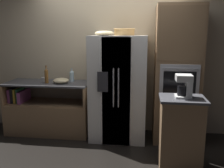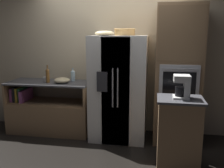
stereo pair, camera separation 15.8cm
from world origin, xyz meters
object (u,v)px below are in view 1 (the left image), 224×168
object	(u,v)px
fruit_bowl	(104,33)
mug	(44,80)
wicker_basket	(124,32)
bottle_short	(72,75)
bottle_tall	(46,76)
refrigerator	(119,88)
mixing_bowl	(61,81)
wall_oven	(177,75)
coffee_maker	(185,85)

from	to	relation	value
fruit_bowl	mug	bearing A→B (deg)	174.05
wicker_basket	bottle_short	bearing A→B (deg)	173.15
fruit_bowl	mug	xyz separation A→B (m)	(-1.09, 0.11, -0.80)
bottle_tall	bottle_short	world-z (taller)	bottle_tall
refrigerator	mixing_bowl	world-z (taller)	refrigerator
wicker_basket	bottle_tall	bearing A→B (deg)	-175.92
wicker_basket	bottle_tall	size ratio (longest dim) A/B	1.14
wall_oven	mug	bearing A→B (deg)	179.41
bottle_short	mixing_bowl	world-z (taller)	bottle_short
wicker_basket	bottle_tall	world-z (taller)	wicker_basket
wicker_basket	mixing_bowl	xyz separation A→B (m)	(-1.07, -0.07, -0.82)
fruit_bowl	wicker_basket	bearing A→B (deg)	23.19
wicker_basket	fruit_bowl	bearing A→B (deg)	-156.81
coffee_maker	fruit_bowl	bearing A→B (deg)	145.64
bottle_tall	mixing_bowl	xyz separation A→B (m)	(0.25, 0.02, -0.09)
fruit_bowl	coffee_maker	world-z (taller)	fruit_bowl
refrigerator	mug	xyz separation A→B (m)	(-1.32, 0.06, 0.10)
refrigerator	fruit_bowl	size ratio (longest dim) A/B	5.66
refrigerator	bottle_tall	bearing A→B (deg)	-179.35
wicker_basket	mug	xyz separation A→B (m)	(-1.40, -0.02, -0.82)
mug	refrigerator	bearing A→B (deg)	-2.70
refrigerator	mixing_bowl	bearing A→B (deg)	179.59
refrigerator	wall_oven	size ratio (longest dim) A/B	0.79
refrigerator	bottle_short	xyz separation A→B (m)	(-0.85, 0.19, 0.16)
bottle_tall	bottle_short	xyz separation A→B (m)	(0.38, 0.21, -0.02)
refrigerator	bottle_short	world-z (taller)	refrigerator
wall_oven	coffee_maker	size ratio (longest dim) A/B	7.49
wall_oven	refrigerator	bearing A→B (deg)	-177.60
wall_oven	wicker_basket	bearing A→B (deg)	177.27
mixing_bowl	bottle_short	bearing A→B (deg)	53.46
refrigerator	mixing_bowl	size ratio (longest dim) A/B	6.33
refrigerator	bottle_tall	xyz separation A→B (m)	(-1.23, -0.01, 0.19)
wall_oven	bottle_tall	world-z (taller)	wall_oven
wall_oven	mug	distance (m)	2.26
bottle_short	coffee_maker	size ratio (longest dim) A/B	0.79
bottle_tall	bottle_short	bearing A→B (deg)	28.27
bottle_short	mug	bearing A→B (deg)	-164.53
fruit_bowl	bottle_short	size ratio (longest dim) A/B	1.32
wicker_basket	coffee_maker	size ratio (longest dim) A/B	1.19
bottle_short	mixing_bowl	xyz separation A→B (m)	(-0.14, -0.18, -0.06)
mug	bottle_short	bearing A→B (deg)	15.47
bottle_short	bottle_tall	bearing A→B (deg)	-151.73
bottle_tall	mug	distance (m)	0.14
wicker_basket	bottle_short	xyz separation A→B (m)	(-0.93, 0.11, -0.76)
refrigerator	mug	distance (m)	1.32
wicker_basket	bottle_short	size ratio (longest dim) A/B	1.50
refrigerator	wicker_basket	size ratio (longest dim) A/B	4.95
fruit_bowl	coffee_maker	distance (m)	1.55
refrigerator	bottle_short	distance (m)	0.89
refrigerator	bottle_tall	distance (m)	1.25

